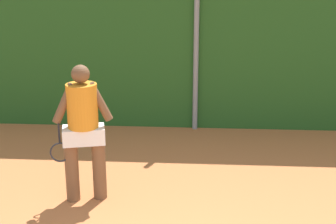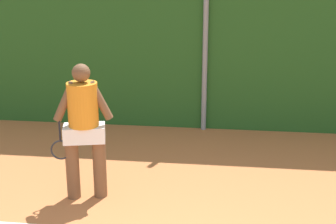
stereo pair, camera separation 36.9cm
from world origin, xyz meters
TOP-DOWN VIEW (x-y plane):
  - hedge_fence_backdrop at (0.00, 5.94)m, footprint 20.64×0.25m
  - fence_post_center at (0.00, 5.76)m, footprint 0.10×0.10m
  - player_midcourt at (-1.48, 2.65)m, footprint 0.84×0.45m

SIDE VIEW (x-z plane):
  - player_midcourt at x=-1.48m, z-range 0.12..2.03m
  - hedge_fence_backdrop at x=0.00m, z-range 0.00..3.52m
  - fence_post_center at x=0.00m, z-range 0.00..3.79m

